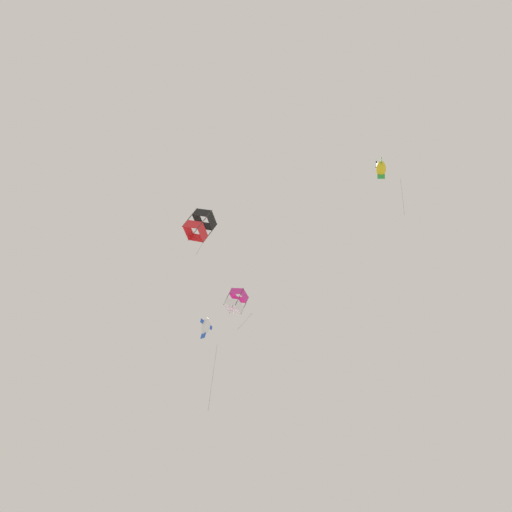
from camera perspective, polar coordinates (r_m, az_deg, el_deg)
The scene contains 4 objects.
kite_box_highest at distance 43.23m, azimuth -2.10°, elevation -4.77°, with size 2.30×1.90×5.22m.
kite_fish_mid_left at distance 39.69m, azimuth -5.35°, elevation -7.44°, with size 1.83×1.48×8.23m.
kite_box_low_drifter at distance 39.06m, azimuth -5.96°, elevation 3.26°, with size 1.50×2.26×5.23m.
kite_fish_near_right at distance 41.46m, azimuth 13.12°, elevation 9.00°, with size 2.11×1.71×8.32m.
Camera 1 is at (-30.17, -2.32, 6.30)m, focal length 37.72 mm.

